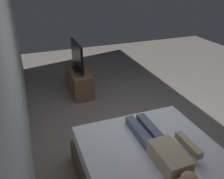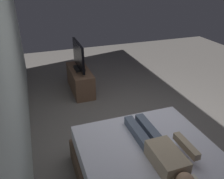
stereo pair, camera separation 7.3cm
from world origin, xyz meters
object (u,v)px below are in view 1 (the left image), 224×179
Objects in this scene: bed at (157,177)px; remote at (185,138)px; person at (164,150)px; tv at (77,57)px; tv_stand at (79,80)px.

bed is 0.58m from remote.
person reaches higher than remote.
tv reaches higher than person.
tv_stand is (2.77, 0.69, -0.30)m from remote.
tv_stand is at bearing 4.25° from bed.
person is 0.44m from remote.
remote is (0.15, -0.40, -0.07)m from person.
tv is at bearing -26.57° from tv_stand.
bed is 2.16× the size of tv.
tv_stand is at bearing 5.55° from person.
bed is 12.70× the size of remote.
bed is at bearing 114.02° from person.
person is (0.03, -0.06, 0.36)m from bed.
person is at bearing -65.98° from bed.
person reaches higher than tv_stand.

